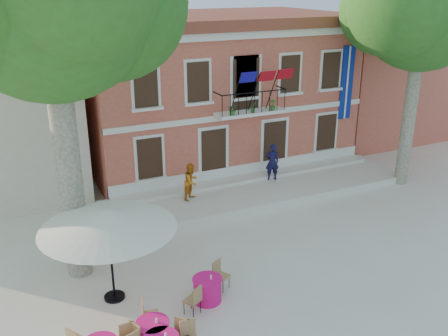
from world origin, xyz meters
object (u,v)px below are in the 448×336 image
pedestrian_orange (191,181)px  cafe_table_3 (207,289)px  patio_umbrella (108,220)px  pedestrian_navy (272,162)px  cafe_table_1 (153,333)px  plane_tree_east (424,7)px

pedestrian_orange → cafe_table_3: pedestrian_orange is taller
patio_umbrella → pedestrian_orange: 7.13m
patio_umbrella → pedestrian_navy: bearing=32.8°
pedestrian_navy → cafe_table_1: size_ratio=0.95×
cafe_table_1 → cafe_table_3: bearing=30.8°
plane_tree_east → cafe_table_3: plane_tree_east is taller
pedestrian_navy → plane_tree_east: bearing=174.1°
pedestrian_orange → patio_umbrella: bearing=-167.1°
cafe_table_1 → cafe_table_3: 2.43m
cafe_table_1 → cafe_table_3: (2.09, 1.25, -0.01)m
pedestrian_navy → cafe_table_1: (-8.39, -8.26, -0.74)m
cafe_table_3 → patio_umbrella: bearing=152.1°
plane_tree_east → pedestrian_navy: (-5.74, 2.33, -6.82)m
cafe_table_1 → cafe_table_3: size_ratio=0.98×
pedestrian_orange → cafe_table_3: (-2.09, -6.55, -0.68)m
pedestrian_orange → cafe_table_3: 6.91m
cafe_table_3 → plane_tree_east: bearing=21.2°
patio_umbrella → plane_tree_east: bearing=12.9°
patio_umbrella → pedestrian_navy: patio_umbrella is taller
plane_tree_east → pedestrian_orange: bearing=169.4°
plane_tree_east → cafe_table_3: size_ratio=5.79×
pedestrian_navy → cafe_table_3: (-6.30, -7.01, -0.75)m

